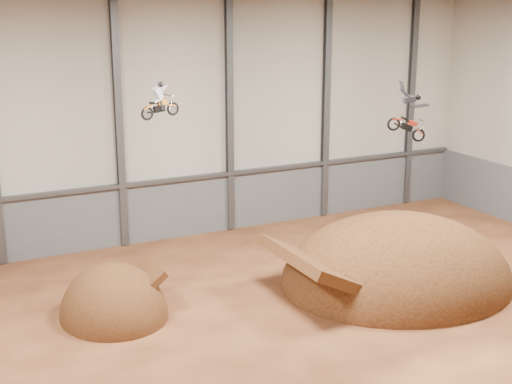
% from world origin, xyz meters
% --- Properties ---
extents(floor, '(40.00, 40.00, 0.00)m').
position_xyz_m(floor, '(0.00, 0.00, 0.00)').
color(floor, '#4F2715').
rests_on(floor, ground).
extents(back_wall, '(40.00, 0.10, 14.00)m').
position_xyz_m(back_wall, '(0.00, 15.00, 7.00)').
color(back_wall, '#BAB2A4').
rests_on(back_wall, ground).
extents(lower_band_back, '(39.80, 0.18, 3.50)m').
position_xyz_m(lower_band_back, '(0.00, 14.90, 1.75)').
color(lower_band_back, slate).
rests_on(lower_band_back, ground).
extents(steel_rail, '(39.80, 0.35, 0.20)m').
position_xyz_m(steel_rail, '(0.00, 14.75, 3.55)').
color(steel_rail, '#47494F').
rests_on(steel_rail, lower_band_back).
extents(steel_column_2, '(0.40, 0.36, 13.90)m').
position_xyz_m(steel_column_2, '(-3.33, 14.80, 7.00)').
color(steel_column_2, '#47494F').
rests_on(steel_column_2, ground).
extents(steel_column_3, '(0.40, 0.36, 13.90)m').
position_xyz_m(steel_column_3, '(3.33, 14.80, 7.00)').
color(steel_column_3, '#47494F').
rests_on(steel_column_3, ground).
extents(steel_column_4, '(0.40, 0.36, 13.90)m').
position_xyz_m(steel_column_4, '(10.00, 14.80, 7.00)').
color(steel_column_4, '#47494F').
rests_on(steel_column_4, ground).
extents(steel_column_5, '(0.40, 0.36, 13.90)m').
position_xyz_m(steel_column_5, '(16.67, 14.80, 7.00)').
color(steel_column_5, '#47494F').
rests_on(steel_column_5, ground).
extents(takeoff_ramp, '(4.71, 5.44, 4.71)m').
position_xyz_m(takeoff_ramp, '(-6.48, 5.76, 0.00)').
color(takeoff_ramp, '#371C0D').
rests_on(takeoff_ramp, ground).
extents(landing_ramp, '(11.81, 10.44, 6.81)m').
position_xyz_m(landing_ramp, '(7.16, 3.30, 0.00)').
color(landing_ramp, '#371C0D').
rests_on(landing_ramp, ground).
extents(fmx_rider_a, '(2.05, 1.07, 1.78)m').
position_xyz_m(fmx_rider_a, '(-4.03, 5.65, 9.56)').
color(fmx_rider_a, orange).
extents(fmx_rider_b, '(3.20, 1.71, 2.97)m').
position_xyz_m(fmx_rider_b, '(5.92, 1.80, 8.83)').
color(fmx_rider_b, red).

